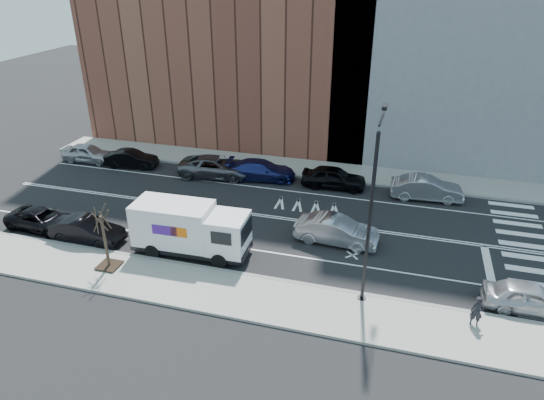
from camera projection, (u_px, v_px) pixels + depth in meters
The scene contains 22 objects.
ground at pixel (270, 217), 32.85m from camera, with size 120.00×120.00×0.00m, color black.
sidewalk_near at pixel (223, 292), 25.24m from camera, with size 44.00×3.60×0.15m, color gray.
sidewalk_far at pixel (299, 168), 40.40m from camera, with size 44.00×3.60×0.15m, color gray.
curb_near at pixel (235, 273), 26.78m from camera, with size 44.00×0.25×0.17m, color gray.
curb_far at pixel (294, 176), 38.85m from camera, with size 44.00×0.25×0.17m, color gray.
crosswalk at pixel (527, 251), 28.93m from camera, with size 3.00×14.00×0.01m, color white, non-canonical shape.
road_markings at pixel (270, 217), 32.85m from camera, with size 40.00×8.60×0.01m, color white, non-canonical shape.
bldg_brick at pixel (232, 17), 43.36m from camera, with size 26.00×10.00×22.00m, color brown.
streetlight at pixel (371, 208), 22.92m from camera, with size 0.44×4.02×9.34m.
street_tree at pixel (106, 247), 26.69m from camera, with size 1.20×1.20×3.75m.
fedex_van at pixel (190, 229), 28.09m from camera, with size 6.91×2.60×3.12m.
far_parked_a at pixel (88, 153), 41.54m from camera, with size 1.82×4.51×1.54m, color #ABABB0.
far_parked_b at pixel (131, 159), 40.45m from camera, with size 1.51×4.34×1.43m, color black.
far_parked_c at pixel (216, 167), 38.63m from camera, with size 2.71×5.88×1.63m, color #56585E.
far_parked_d at pixel (261, 170), 38.13m from camera, with size 2.19×5.38×1.56m, color navy.
far_parked_e at pixel (334, 177), 36.72m from camera, with size 1.95×4.86×1.65m, color black.
far_parked_f at pixel (427, 188), 34.95m from camera, with size 1.77×5.07×1.67m, color #A2A2A6.
driving_sedan at pixel (337, 230), 29.50m from camera, with size 1.76×5.05×1.67m, color #A4A4A9.
near_parked_rear_a at pixel (87, 230), 29.69m from camera, with size 1.61×4.61×1.52m, color black.
near_parked_rear_b at pixel (42, 219), 31.12m from camera, with size 2.21×4.78×1.33m, color black.
near_parked_front at pixel (530, 297), 23.77m from camera, with size 1.78×4.43×1.51m, color silver.
pedestrian at pixel (477, 312), 22.55m from camera, with size 0.57×0.37×1.56m, color black.
Camera 1 is at (8.04, -27.79, 15.62)m, focal length 32.00 mm.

